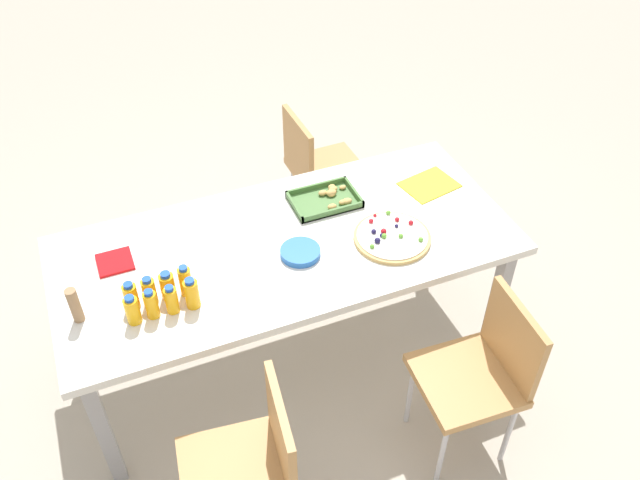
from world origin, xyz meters
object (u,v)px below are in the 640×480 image
juice_bottle_3 (192,294)px  juice_bottle_6 (168,286)px  juice_bottle_2 (171,300)px  chair_near_right (482,369)px  juice_bottle_7 (185,281)px  juice_bottle_1 (151,304)px  party_table (287,253)px  chair_near_left (252,462)px  fruit_pizza (392,237)px  plate_stack (300,252)px  juice_bottle_4 (131,296)px  chair_far_right (317,165)px  napkin_stack (115,262)px  juice_bottle_0 (132,310)px  juice_bottle_5 (149,292)px  paper_folder (429,185)px  snack_tray (327,199)px  cardboard_tube (75,305)px

juice_bottle_3 → juice_bottle_6: size_ratio=1.09×
juice_bottle_2 → juice_bottle_6: same height
chair_near_right → juice_bottle_7: size_ratio=5.55×
chair_near_right → juice_bottle_1: size_ratio=5.99×
party_table → juice_bottle_2: juice_bottle_2 is taller
chair_near_left → fruit_pizza: 1.15m
juice_bottle_2 → juice_bottle_7: 0.11m
juice_bottle_7 → chair_near_right: bearing=-31.3°
juice_bottle_1 → juice_bottle_6: size_ratio=1.03×
chair_near_left → plate_stack: 0.91m
juice_bottle_2 → plate_stack: bearing=10.8°
chair_near_right → juice_bottle_4: (-1.28, 0.65, 0.32)m
chair_far_right → plate_stack: (-0.46, -0.92, 0.27)m
juice_bottle_2 → chair_far_right: bearing=44.7°
chair_far_right → juice_bottle_7: size_ratio=5.55×
napkin_stack → juice_bottle_4: bearing=-84.7°
juice_bottle_0 → juice_bottle_2: juice_bottle_0 is taller
juice_bottle_2 → juice_bottle_6: 0.08m
chair_far_right → juice_bottle_5: bearing=-51.0°
chair_near_right → juice_bottle_6: 1.34m
juice_bottle_2 → fruit_pizza: size_ratio=0.39×
chair_near_left → napkin_stack: (-0.28, 0.98, 0.26)m
juice_bottle_2 → plate_stack: (0.59, 0.11, -0.05)m
napkin_stack → juice_bottle_3: bearing=-55.7°
juice_bottle_7 → fruit_pizza: bearing=-1.3°
juice_bottle_3 → paper_folder: (1.28, 0.34, -0.07)m
juice_bottle_2 → chair_near_right: bearing=-26.7°
snack_tray → juice_bottle_1: bearing=-156.0°
party_table → fruit_pizza: bearing=-19.5°
juice_bottle_1 → juice_bottle_6: juice_bottle_1 is taller
party_table → juice_bottle_4: bearing=-169.5°
party_table → juice_bottle_7: bearing=-164.1°
chair_near_right → fruit_pizza: size_ratio=2.38×
plate_stack → paper_folder: plate_stack is taller
party_table → plate_stack: plate_stack is taller
juice_bottle_5 → paper_folder: juice_bottle_5 is taller
chair_near_right → paper_folder: chair_near_right is taller
juice_bottle_3 → juice_bottle_7: bearing=94.9°
plate_stack → snack_tray: bearing=50.0°
juice_bottle_5 → fruit_pizza: juice_bottle_5 is taller
juice_bottle_3 → snack_tray: bearing=28.7°
juice_bottle_0 → snack_tray: 1.08m
party_table → plate_stack: bearing=-73.0°
juice_bottle_3 → napkin_stack: size_ratio=0.97×
juice_bottle_1 → cardboard_tube: 0.29m
juice_bottle_4 → juice_bottle_1: bearing=-49.1°
juice_bottle_5 → juice_bottle_7: size_ratio=0.93×
chair_near_left → snack_tray: (0.73, 1.03, 0.27)m
paper_folder → juice_bottle_4: bearing=-170.3°
plate_stack → chair_near_right: bearing=-51.4°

